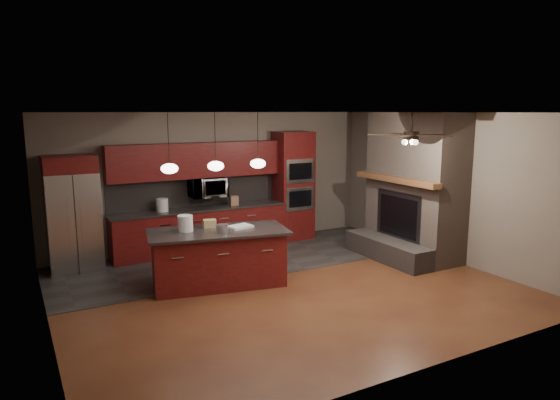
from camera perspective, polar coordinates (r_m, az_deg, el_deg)
ground at (r=8.22m, az=0.72°, el=-9.95°), size 7.00×7.00×0.00m
ceiling at (r=7.72m, az=0.77°, el=9.97°), size 7.00×6.00×0.02m
back_wall at (r=10.53m, az=-7.35°, el=2.29°), size 7.00×0.02×2.80m
right_wall at (r=10.03m, az=18.41°, el=1.46°), size 0.02×6.00×2.80m
left_wall at (r=6.87m, az=-25.59°, el=-2.83°), size 0.02×6.00×2.80m
slate_tile_patch at (r=9.74m, az=-4.55°, el=-6.71°), size 7.00×2.40×0.01m
fireplace_column at (r=10.00m, az=14.90°, el=1.01°), size 1.30×2.10×2.80m
back_cabinetry at (r=10.21m, az=-9.24°, el=-0.88°), size 3.59×0.64×2.20m
oven_tower at (r=11.02m, az=1.51°, el=1.62°), size 0.80×0.63×2.38m
microwave at (r=10.22m, az=-8.26°, el=1.46°), size 0.73×0.41×0.50m
refrigerator at (r=9.55m, az=-22.60°, el=-1.46°), size 0.88×0.75×2.07m
kitchen_island at (r=8.25m, az=-7.04°, el=-6.54°), size 2.39×1.44×0.92m
white_bucket at (r=8.13m, az=-10.77°, el=-2.64°), size 0.25×0.25×0.26m
paint_can at (r=7.96m, az=-6.64°, el=-3.28°), size 0.26×0.26×0.13m
paint_tray at (r=8.28m, az=-4.60°, el=-3.05°), size 0.43×0.34×0.04m
cardboard_box at (r=8.35m, az=-8.05°, el=-2.67°), size 0.23×0.19×0.13m
counter_bucket at (r=9.92m, az=-13.30°, el=-0.57°), size 0.25×0.25×0.25m
counter_box at (r=10.37m, az=-5.32°, el=-0.06°), size 0.17×0.14×0.19m
pendant_left at (r=7.77m, az=-12.52°, el=3.56°), size 0.26×0.26×0.92m
pendant_center at (r=8.01m, az=-7.36°, el=3.91°), size 0.26×0.26×0.92m
pendant_right at (r=8.31m, az=-2.54°, el=4.20°), size 0.26×0.26×0.92m
ceiling_fan at (r=8.16m, az=14.77°, el=7.24°), size 1.27×1.33×0.41m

